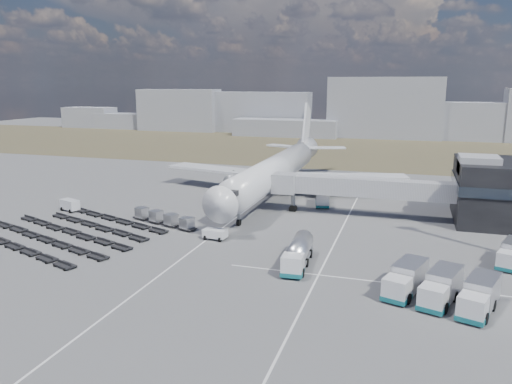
% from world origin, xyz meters
% --- Properties ---
extents(ground, '(420.00, 420.00, 0.00)m').
position_xyz_m(ground, '(0.00, 0.00, 0.00)').
color(ground, '#565659').
rests_on(ground, ground).
extents(grass_strip, '(420.00, 90.00, 0.01)m').
position_xyz_m(grass_strip, '(0.00, 110.00, 0.01)').
color(grass_strip, '#4D452E').
rests_on(grass_strip, ground).
extents(lane_markings, '(47.12, 110.00, 0.01)m').
position_xyz_m(lane_markings, '(9.77, 3.00, 0.01)').
color(lane_markings, silver).
rests_on(lane_markings, ground).
extents(jet_bridge, '(30.30, 3.80, 7.05)m').
position_xyz_m(jet_bridge, '(15.90, 20.42, 5.05)').
color(jet_bridge, '#939399').
rests_on(jet_bridge, ground).
extents(airliner, '(51.59, 64.53, 17.62)m').
position_xyz_m(airliner, '(0.00, 32.38, 5.29)').
color(airliner, silver).
rests_on(airliner, ground).
extents(skyline, '(301.73, 25.52, 24.61)m').
position_xyz_m(skyline, '(2.85, 151.36, 8.46)').
color(skyline, gray).
rests_on(skyline, ground).
extents(fuel_tanker, '(3.13, 10.26, 3.27)m').
position_xyz_m(fuel_tanker, '(12.94, -5.68, 1.64)').
color(fuel_tanker, silver).
rests_on(fuel_tanker, ground).
extents(pushback_tug, '(3.51, 2.16, 1.51)m').
position_xyz_m(pushback_tug, '(-0.91, 1.15, 0.75)').
color(pushback_tug, silver).
rests_on(pushback_tug, ground).
extents(utility_van, '(4.17, 2.98, 2.07)m').
position_xyz_m(utility_van, '(-31.69, 8.73, 1.04)').
color(utility_van, silver).
rests_on(utility_van, ground).
extents(catering_truck, '(3.50, 6.22, 2.69)m').
position_xyz_m(catering_truck, '(10.43, 26.13, 1.38)').
color(catering_truck, silver).
rests_on(catering_truck, ground).
extents(service_trucks_near, '(11.97, 10.43, 3.06)m').
position_xyz_m(service_trucks_near, '(29.41, -11.67, 1.66)').
color(service_trucks_near, silver).
rests_on(service_trucks_near, ground).
extents(uld_row, '(13.04, 6.10, 1.83)m').
position_xyz_m(uld_row, '(-11.70, 5.87, 1.10)').
color(uld_row, black).
rests_on(uld_row, ground).
extents(baggage_dollies, '(31.12, 26.50, 0.73)m').
position_xyz_m(baggage_dollies, '(-23.05, -3.00, 0.36)').
color(baggage_dollies, black).
rests_on(baggage_dollies, ground).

